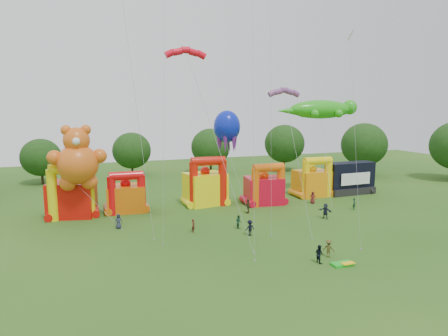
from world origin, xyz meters
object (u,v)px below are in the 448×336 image
object	(u,v)px
bouncy_castle_2	(206,186)
spectator_0	(119,221)
teddy_bear_kite	(86,178)
gecko_kite	(324,144)
bouncy_castle_0	(72,196)
octopus_kite	(228,136)
stage_trailer	(350,178)
spectator_4	(248,206)

from	to	relation	value
bouncy_castle_2	spectator_0	distance (m)	15.27
teddy_bear_kite	gecko_kite	bearing A→B (deg)	3.63
bouncy_castle_0	octopus_kite	size ratio (longest dim) A/B	0.52
stage_trailer	spectator_4	xyz separation A→B (m)	(-20.44, -5.81, -1.52)
bouncy_castle_0	teddy_bear_kite	bearing A→B (deg)	-60.77
teddy_bear_kite	spectator_4	world-z (taller)	teddy_bear_kite
bouncy_castle_0	spectator_4	world-z (taller)	bouncy_castle_0
bouncy_castle_0	bouncy_castle_2	world-z (taller)	bouncy_castle_2
gecko_kite	octopus_kite	bearing A→B (deg)	167.77
spectator_0	octopus_kite	bearing A→B (deg)	25.21
stage_trailer	teddy_bear_kite	distance (m)	41.01
stage_trailer	spectator_4	size ratio (longest dim) A/B	4.16
octopus_kite	spectator_0	size ratio (longest dim) A/B	7.74
stage_trailer	octopus_kite	xyz separation A→B (m)	(-20.36, 2.27, 7.33)
teddy_bear_kite	spectator_0	size ratio (longest dim) A/B	6.82
gecko_kite	spectator_4	xyz separation A→B (m)	(-14.75, -4.90, -7.48)
stage_trailer	spectator_4	distance (m)	21.30
teddy_bear_kite	bouncy_castle_0	bearing A→B (deg)	119.23
bouncy_castle_2	spectator_4	world-z (taller)	bouncy_castle_2
spectator_0	spectator_4	world-z (taller)	spectator_4
spectator_4	bouncy_castle_0	bearing A→B (deg)	-67.91
bouncy_castle_0	stage_trailer	xyz separation A→B (m)	(42.65, -0.21, -0.19)
stage_trailer	spectator_0	distance (m)	38.14
spectator_4	spectator_0	bearing A→B (deg)	-48.31
spectator_0	spectator_4	bearing A→B (deg)	0.79
bouncy_castle_2	spectator_0	world-z (taller)	bouncy_castle_2
bouncy_castle_0	spectator_4	distance (m)	23.08
bouncy_castle_2	bouncy_castle_0	bearing A→B (deg)	-178.61
octopus_kite	teddy_bear_kite	bearing A→B (deg)	-165.16
bouncy_castle_0	bouncy_castle_2	bearing A→B (deg)	1.39
bouncy_castle_2	teddy_bear_kite	xyz separation A→B (m)	(-16.35, -3.79, 2.79)
bouncy_castle_2	octopus_kite	xyz separation A→B (m)	(4.06, 1.62, 7.12)
octopus_kite	bouncy_castle_0	bearing A→B (deg)	-174.72
gecko_kite	bouncy_castle_0	bearing A→B (deg)	178.26
spectator_0	gecko_kite	bearing A→B (deg)	7.44
bouncy_castle_2	octopus_kite	bearing A→B (deg)	21.72
teddy_bear_kite	spectator_4	distance (m)	21.01
bouncy_castle_2	teddy_bear_kite	size ratio (longest dim) A/B	0.60
bouncy_castle_0	stage_trailer	distance (m)	42.65
bouncy_castle_0	teddy_bear_kite	xyz separation A→B (m)	(1.87, -3.35, 2.81)
stage_trailer	bouncy_castle_2	bearing A→B (deg)	178.47
bouncy_castle_2	teddy_bear_kite	world-z (taller)	teddy_bear_kite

